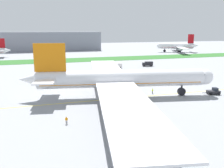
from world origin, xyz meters
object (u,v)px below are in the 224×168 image
object	(u,v)px
ground_crew_marshaller_front	(152,91)
service_truck_baggage_loader	(116,65)
parked_airliner_far_centre	(177,46)
pushback_tug	(214,91)
airliner_foreground	(119,79)
service_truck_fuel_bowser	(148,64)
ground_crew_wingwalker_port	(66,120)

from	to	relation	value
ground_crew_marshaller_front	service_truck_baggage_loader	world-z (taller)	service_truck_baggage_loader
ground_crew_marshaller_front	parked_airliner_far_centre	world-z (taller)	parked_airliner_far_centre
pushback_tug	ground_crew_marshaller_front	bearing A→B (deg)	160.04
airliner_foreground	service_truck_fuel_bowser	size ratio (longest dim) A/B	15.72
parked_airliner_far_centre	service_truck_fuel_bowser	bearing A→B (deg)	-131.31
pushback_tug	parked_airliner_far_centre	size ratio (longest dim) A/B	0.10
ground_crew_wingwalker_port	parked_airliner_far_centre	size ratio (longest dim) A/B	0.03
pushback_tug	service_truck_baggage_loader	distance (m)	61.86
ground_crew_wingwalker_port	ground_crew_marshaller_front	world-z (taller)	ground_crew_wingwalker_port
pushback_tug	service_truck_fuel_bowser	distance (m)	62.26
ground_crew_wingwalker_port	parked_airliner_far_centre	distance (m)	188.62
pushback_tug	service_truck_baggage_loader	xyz separation A→B (m)	(-13.01, 60.47, 0.52)
service_truck_fuel_bowser	parked_airliner_far_centre	size ratio (longest dim) A/B	0.11
ground_crew_marshaller_front	service_truck_baggage_loader	xyz separation A→B (m)	(5.31, 53.82, 0.50)
airliner_foreground	service_truck_baggage_loader	world-z (taller)	airliner_foreground
pushback_tug	service_truck_baggage_loader	size ratio (longest dim) A/B	0.91
airliner_foreground	pushback_tug	xyz separation A→B (m)	(30.23, -5.81, -4.64)
parked_airliner_far_centre	airliner_foreground	bearing A→B (deg)	-127.90
airliner_foreground	service_truck_baggage_loader	bearing A→B (deg)	72.51
ground_crew_marshaller_front	parked_airliner_far_centre	distance (m)	156.18
airliner_foreground	ground_crew_wingwalker_port	world-z (taller)	airliner_foreground
ground_crew_marshaller_front	service_truck_baggage_loader	size ratio (longest dim) A/B	0.26
airliner_foreground	parked_airliner_far_centre	xyz separation A→B (m)	(100.66, 129.28, -0.16)
ground_crew_wingwalker_port	service_truck_baggage_loader	xyz separation A→B (m)	(35.18, 71.97, 0.49)
ground_crew_marshaller_front	parked_airliner_far_centre	bearing A→B (deg)	55.36
airliner_foreground	parked_airliner_far_centre	size ratio (longest dim) A/B	1.72
parked_airliner_far_centre	ground_crew_wingwalker_port	bearing A→B (deg)	-128.98
pushback_tug	parked_airliner_far_centre	xyz separation A→B (m)	(70.42, 135.09, 4.48)
service_truck_baggage_loader	parked_airliner_far_centre	distance (m)	112.00
service_truck_baggage_loader	service_truck_fuel_bowser	bearing A→B (deg)	4.41
service_truck_fuel_bowser	pushback_tug	bearing A→B (deg)	-95.67
airliner_foreground	service_truck_fuel_bowser	distance (m)	67.02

